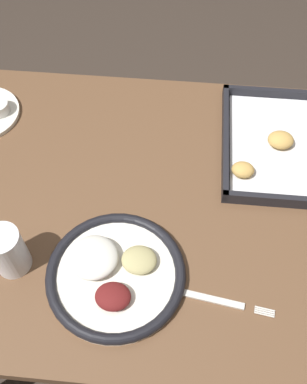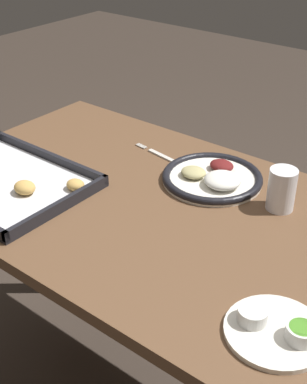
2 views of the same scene
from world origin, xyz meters
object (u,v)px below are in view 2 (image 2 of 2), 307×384
(dinner_plate, at_px, (213,178))
(drinking_cup, at_px, (282,189))
(saucer_plate, at_px, (276,329))
(fork, at_px, (165,157))

(dinner_plate, bearing_deg, drinking_cup, 177.86)
(dinner_plate, xyz_separation_m, saucer_plate, (-0.37, 0.37, -0.00))
(dinner_plate, height_order, drinking_cup, drinking_cup)
(dinner_plate, relative_size, saucer_plate, 1.45)
(dinner_plate, height_order, saucer_plate, dinner_plate)
(dinner_plate, bearing_deg, fork, -9.45)
(fork, bearing_deg, drinking_cup, -177.03)
(fork, relative_size, drinking_cup, 2.06)
(saucer_plate, bearing_deg, fork, -36.56)
(fork, height_order, saucer_plate, saucer_plate)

